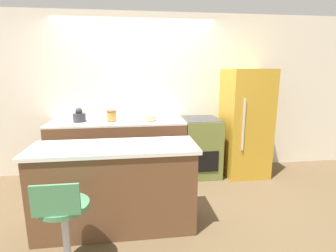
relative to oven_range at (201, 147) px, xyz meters
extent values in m
plane|color=brown|center=(-1.02, -0.34, -0.47)|extent=(14.00, 14.00, 0.00)
cube|color=silver|center=(-1.02, 0.35, 0.83)|extent=(8.00, 0.06, 2.60)
cube|color=brown|center=(-1.33, 0.00, -0.02)|extent=(2.06, 0.64, 0.91)
cube|color=white|center=(-1.33, 0.00, 0.45)|extent=(2.06, 0.64, 0.03)
cube|color=#9EA3A8|center=(-1.69, 0.00, 0.47)|extent=(0.44, 0.35, 0.01)
cube|color=brown|center=(-1.29, -1.34, -0.02)|extent=(1.67, 0.58, 0.90)
cube|color=white|center=(-1.29, -1.34, 0.45)|extent=(1.74, 0.61, 0.04)
cube|color=olive|center=(0.00, 0.00, 0.00)|extent=(0.58, 0.64, 0.94)
cube|color=black|center=(0.00, -0.32, -0.14)|extent=(0.40, 0.01, 0.33)
cube|color=#333338|center=(0.00, 0.00, 0.47)|extent=(0.55, 0.61, 0.01)
cube|color=gold|center=(0.72, -0.03, 0.39)|extent=(0.67, 0.71, 1.73)
cube|color=silver|center=(0.54, -0.40, 0.43)|extent=(0.02, 0.02, 0.78)
cylinder|color=#B7B7BC|center=(-1.68, -1.95, -0.17)|extent=(0.06, 0.06, 0.60)
cylinder|color=#478456|center=(-1.68, -1.95, 0.14)|extent=(0.42, 0.42, 0.04)
cube|color=#478456|center=(-1.68, -2.13, 0.29)|extent=(0.36, 0.02, 0.25)
cylinder|color=#333338|center=(-1.89, -0.01, 0.54)|extent=(0.19, 0.19, 0.13)
sphere|color=#333338|center=(-1.89, -0.01, 0.64)|extent=(0.10, 0.10, 0.10)
cylinder|color=#C1B28E|center=(-0.88, -0.01, 0.51)|extent=(0.29, 0.29, 0.08)
cylinder|color=#B77F33|center=(-1.41, -0.01, 0.54)|extent=(0.14, 0.14, 0.14)
cylinder|color=brown|center=(-1.41, -0.01, 0.62)|extent=(0.15, 0.15, 0.02)
camera|label=1|loc=(-1.08, -4.02, 1.26)|focal=28.00mm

